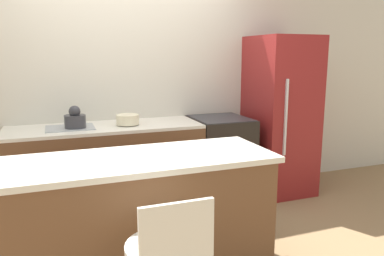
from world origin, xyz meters
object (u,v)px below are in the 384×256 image
object	(u,v)px
refrigerator	(280,116)
kettle	(75,119)
oven_range	(220,158)
mixing_bowl	(128,119)

from	to	relation	value
refrigerator	kettle	world-z (taller)	refrigerator
oven_range	kettle	xyz separation A→B (m)	(-1.52, -0.04, 0.54)
mixing_bowl	kettle	bearing A→B (deg)	180.00
oven_range	kettle	world-z (taller)	kettle
refrigerator	kettle	xyz separation A→B (m)	(-2.25, -0.01, 0.10)
kettle	mixing_bowl	bearing A→B (deg)	0.00
refrigerator	mixing_bowl	xyz separation A→B (m)	(-1.76, -0.01, 0.06)
refrigerator	kettle	distance (m)	2.25
oven_range	kettle	distance (m)	1.61
refrigerator	mixing_bowl	size ratio (longest dim) A/B	8.12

